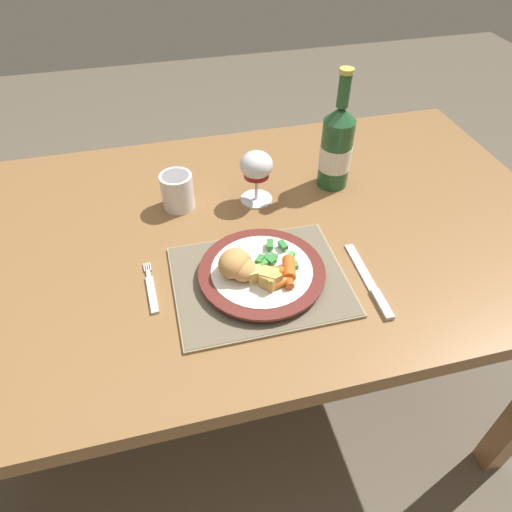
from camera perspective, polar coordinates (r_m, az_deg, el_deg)
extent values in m
plane|color=brown|center=(1.57, -2.68, -17.96)|extent=(6.00, 6.00, 0.00)
cube|color=olive|center=(0.99, -4.03, 2.27)|extent=(1.49, 0.82, 0.04)
cube|color=olive|center=(1.70, 17.71, 4.24)|extent=(0.06, 0.06, 0.70)
cube|color=gray|center=(0.87, 0.48, -3.09)|extent=(0.32, 0.26, 0.01)
cube|color=#6B604A|center=(0.87, 0.48, -2.93)|extent=(0.32, 0.26, 0.00)
cylinder|color=white|center=(0.87, 0.72, -2.30)|extent=(0.20, 0.20, 0.01)
cylinder|color=maroon|center=(0.86, 0.72, -1.88)|extent=(0.24, 0.24, 0.01)
cylinder|color=white|center=(0.86, 0.73, -1.72)|extent=(0.19, 0.19, 0.00)
ellipsoid|color=tan|center=(0.83, -1.65, -1.67)|extent=(0.07, 0.07, 0.04)
ellipsoid|color=tan|center=(0.84, -2.75, -0.89)|extent=(0.09, 0.09, 0.05)
ellipsoid|color=#B77F3D|center=(0.85, -2.46, -0.58)|extent=(0.07, 0.07, 0.04)
cube|color=#338438|center=(0.87, 2.00, -0.35)|extent=(0.03, 0.03, 0.01)
cube|color=#338438|center=(0.87, 1.03, -0.45)|extent=(0.03, 0.02, 0.01)
cube|color=#338438|center=(0.90, 1.75, 1.47)|extent=(0.02, 0.03, 0.01)
cube|color=#338438|center=(0.86, 0.50, -0.42)|extent=(0.02, 0.02, 0.01)
cube|color=#4CA84C|center=(0.88, 4.32, 0.04)|extent=(0.02, 0.02, 0.01)
cube|color=#338438|center=(0.87, 1.73, -0.40)|extent=(0.02, 0.03, 0.01)
cube|color=green|center=(0.86, 0.56, -1.00)|extent=(0.03, 0.02, 0.01)
cube|color=#338438|center=(0.89, 3.37, 1.36)|extent=(0.02, 0.02, 0.01)
cube|color=green|center=(0.86, 4.35, -1.18)|extent=(0.03, 0.02, 0.01)
cylinder|color=#CC5119|center=(0.83, 4.05, -3.06)|extent=(0.02, 0.03, 0.02)
cylinder|color=orange|center=(0.82, 3.00, -3.34)|extent=(0.05, 0.03, 0.02)
cylinder|color=orange|center=(0.85, 4.14, -1.54)|extent=(0.04, 0.05, 0.02)
cylinder|color=orange|center=(0.84, 3.12, -1.97)|extent=(0.05, 0.03, 0.02)
cube|color=silver|center=(0.87, -12.85, -4.73)|extent=(0.02, 0.09, 0.01)
cube|color=silver|center=(0.91, -13.28, -2.21)|extent=(0.01, 0.02, 0.01)
cube|color=silver|center=(0.92, -13.06, -1.28)|extent=(0.00, 0.02, 0.00)
cube|color=silver|center=(0.92, -13.30, -1.33)|extent=(0.00, 0.02, 0.00)
cube|color=silver|center=(0.92, -13.55, -1.38)|extent=(0.00, 0.02, 0.00)
cube|color=silver|center=(0.92, -13.79, -1.43)|extent=(0.00, 0.02, 0.00)
cube|color=silver|center=(0.92, 12.95, -1.34)|extent=(0.02, 0.13, 0.00)
cube|color=#B2B2B7|center=(0.86, 15.50, -5.83)|extent=(0.02, 0.07, 0.01)
cylinder|color=silver|center=(1.07, 0.04, 7.13)|extent=(0.07, 0.07, 0.00)
cylinder|color=silver|center=(1.05, 0.04, 8.56)|extent=(0.01, 0.01, 0.06)
ellipsoid|color=silver|center=(1.01, 0.04, 11.35)|extent=(0.07, 0.07, 0.06)
cylinder|color=maroon|center=(1.02, 0.04, 10.40)|extent=(0.06, 0.06, 0.02)
cylinder|color=#23562D|center=(1.09, 9.91, 12.49)|extent=(0.07, 0.07, 0.16)
cone|color=#23562D|center=(1.05, 10.58, 17.09)|extent=(0.07, 0.07, 0.03)
cylinder|color=#23562D|center=(1.02, 10.96, 19.67)|extent=(0.03, 0.03, 0.07)
cylinder|color=#BFB74C|center=(1.01, 11.29, 21.75)|extent=(0.03, 0.03, 0.01)
cylinder|color=white|center=(1.10, 9.85, 12.12)|extent=(0.07, 0.07, 0.06)
cube|color=gold|center=(0.83, 1.23, -2.54)|extent=(0.03, 0.03, 0.03)
cube|color=gold|center=(0.82, 1.64, -3.08)|extent=(0.04, 0.04, 0.03)
cube|color=gold|center=(0.82, 2.00, -3.00)|extent=(0.04, 0.03, 0.03)
cube|color=#DBB256|center=(0.82, 1.64, -2.70)|extent=(0.04, 0.04, 0.03)
cube|color=#E5BC66|center=(0.83, -0.13, -2.31)|extent=(0.03, 0.02, 0.03)
cylinder|color=white|center=(1.04, -9.80, 7.99)|extent=(0.07, 0.07, 0.08)
cylinder|color=gray|center=(1.02, -10.04, 9.68)|extent=(0.06, 0.06, 0.01)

